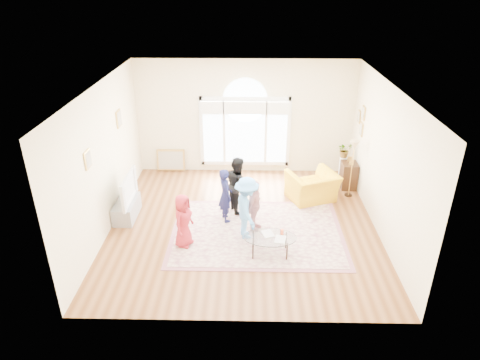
{
  "coord_description": "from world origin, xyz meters",
  "views": [
    {
      "loc": [
        0.11,
        -8.36,
        5.26
      ],
      "look_at": [
        -0.08,
        0.3,
        1.0
      ],
      "focal_mm": 32.0,
      "sensor_mm": 36.0,
      "label": 1
    }
  ],
  "objects_px": {
    "coffee_table": "(270,238)",
    "area_rug": "(257,232)",
    "armchair": "(312,187)",
    "tv_console": "(127,209)",
    "television": "(124,188)"
  },
  "relations": [
    {
      "from": "coffee_table",
      "to": "armchair",
      "type": "bearing_deg",
      "value": 65.14
    },
    {
      "from": "tv_console",
      "to": "coffee_table",
      "type": "distance_m",
      "value": 3.6
    },
    {
      "from": "area_rug",
      "to": "coffee_table",
      "type": "distance_m",
      "value": 0.93
    },
    {
      "from": "area_rug",
      "to": "television",
      "type": "bearing_deg",
      "value": 168.73
    },
    {
      "from": "television",
      "to": "armchair",
      "type": "relative_size",
      "value": 1.03
    },
    {
      "from": "area_rug",
      "to": "coffee_table",
      "type": "bearing_deg",
      "value": -73.21
    },
    {
      "from": "area_rug",
      "to": "tv_console",
      "type": "relative_size",
      "value": 3.6
    },
    {
      "from": "coffee_table",
      "to": "armchair",
      "type": "xyz_separation_m",
      "value": [
        1.16,
        2.37,
        -0.03
      ]
    },
    {
      "from": "tv_console",
      "to": "coffee_table",
      "type": "bearing_deg",
      "value": -23.14
    },
    {
      "from": "armchair",
      "to": "coffee_table",
      "type": "bearing_deg",
      "value": 42.07
    },
    {
      "from": "area_rug",
      "to": "armchair",
      "type": "distance_m",
      "value": 2.13
    },
    {
      "from": "coffee_table",
      "to": "area_rug",
      "type": "bearing_deg",
      "value": 108.03
    },
    {
      "from": "armchair",
      "to": "tv_console",
      "type": "bearing_deg",
      "value": -9.78
    },
    {
      "from": "tv_console",
      "to": "area_rug",
      "type": "bearing_deg",
      "value": -11.25
    },
    {
      "from": "area_rug",
      "to": "television",
      "type": "xyz_separation_m",
      "value": [
        -3.06,
        0.61,
        0.75
      ]
    }
  ]
}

